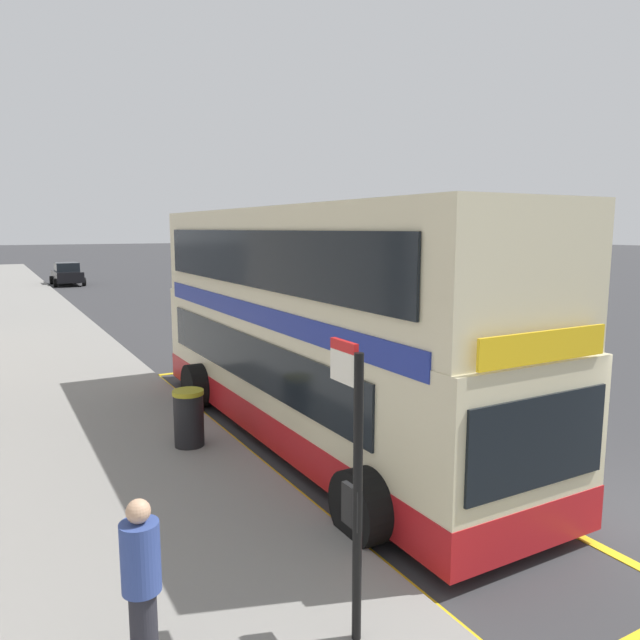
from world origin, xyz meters
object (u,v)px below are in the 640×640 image
(parked_car_black_kerbside, at_px, (67,274))
(pedestrian_waiting_near_sign, at_px, (142,581))
(litter_bin, at_px, (189,418))
(parked_car_white_across, at_px, (266,293))
(double_decker_bus, at_px, (313,332))
(bus_stop_sign, at_px, (353,471))

(parked_car_black_kerbside, distance_m, pedestrian_waiting_near_sign, 41.70)
(parked_car_black_kerbside, relative_size, pedestrian_waiting_near_sign, 2.59)
(parked_car_black_kerbside, bearing_deg, litter_bin, -94.24)
(parked_car_white_across, xyz_separation_m, litter_bin, (-9.37, -17.54, -0.14))
(parked_car_black_kerbside, bearing_deg, pedestrian_waiting_near_sign, -96.60)
(double_decker_bus, bearing_deg, parked_car_white_across, 68.65)
(bus_stop_sign, relative_size, parked_car_black_kerbside, 0.68)
(pedestrian_waiting_near_sign, bearing_deg, bus_stop_sign, -13.70)
(bus_stop_sign, xyz_separation_m, parked_car_black_kerbside, (2.33, 41.94, -1.00))
(bus_stop_sign, height_order, parked_car_black_kerbside, bus_stop_sign)
(bus_stop_sign, bearing_deg, double_decker_bus, 64.92)
(double_decker_bus, relative_size, litter_bin, 10.55)
(parked_car_white_across, height_order, pedestrian_waiting_near_sign, pedestrian_waiting_near_sign)
(double_decker_bus, xyz_separation_m, bus_stop_sign, (-2.56, -5.46, -0.26))
(double_decker_bus, bearing_deg, parked_car_black_kerbside, 90.35)
(bus_stop_sign, xyz_separation_m, parked_car_white_across, (9.53, 23.31, -1.00))
(parked_car_white_across, relative_size, litter_bin, 4.09)
(parked_car_white_across, height_order, litter_bin, parked_car_white_across)
(litter_bin, bearing_deg, parked_car_white_across, 61.89)
(double_decker_bus, distance_m, litter_bin, 2.79)
(double_decker_bus, relative_size, bus_stop_sign, 3.79)
(pedestrian_waiting_near_sign, height_order, litter_bin, pedestrian_waiting_near_sign)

